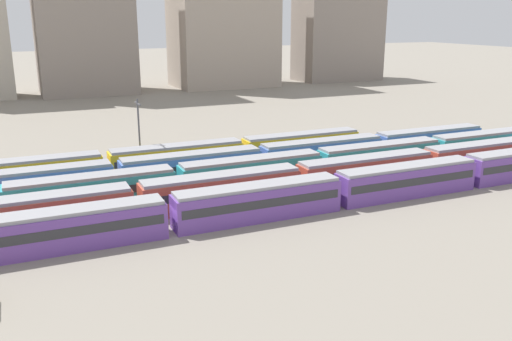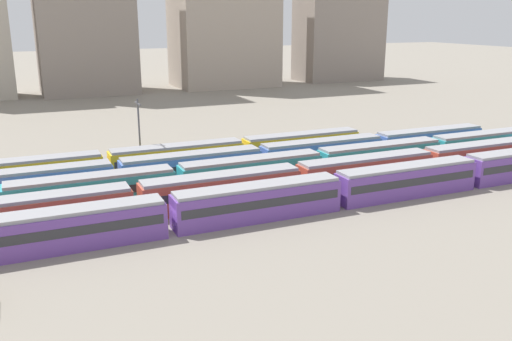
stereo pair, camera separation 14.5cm
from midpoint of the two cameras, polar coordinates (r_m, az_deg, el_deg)
name	(u,v)px [view 1 (the left image)]	position (r m, az deg, el deg)	size (l,w,h in m)	color
ground_plane	(139,202)	(63.83, -12.10, -3.19)	(600.00, 600.00, 0.00)	gray
train_track_0	(407,180)	(66.31, 15.26, -0.96)	(93.60, 3.06, 3.75)	#6B429E
train_track_1	(298,180)	(64.24, 4.30, -0.97)	(74.70, 3.06, 3.75)	#BC4C38
train_track_2	(319,164)	(71.35, 6.45, 0.67)	(74.70, 3.06, 3.75)	teal
train_track_3	(260,159)	(73.17, 0.36, 1.15)	(74.70, 3.06, 3.75)	#4C70BC
train_track_4	(177,158)	(74.68, -8.20, 1.29)	(55.80, 3.06, 3.75)	yellow
catenary_pole_1	(139,131)	(75.69, -12.07, 4.02)	(0.24, 3.20, 9.74)	#4C4C51
distant_building_3	(222,5)	(166.97, -3.53, 16.72)	(28.73, 20.76, 46.61)	#A89989
distant_building_4	(338,39)	(184.68, 8.43, 13.30)	(26.54, 14.84, 26.08)	gray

